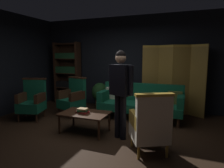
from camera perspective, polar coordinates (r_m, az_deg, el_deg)
name	(u,v)px	position (r m, az deg, el deg)	size (l,w,h in m)	color
ground_plane	(98,135)	(4.16, -4.13, -14.56)	(10.00, 10.00, 0.00)	black
back_wall	(131,63)	(6.14, 5.61, 6.17)	(7.20, 0.10, 2.80)	black
side_wall_left	(8,63)	(6.18, -27.78, 5.30)	(0.10, 3.60, 2.80)	black
folding_screen	(173,79)	(5.67, 17.20, 1.49)	(1.70, 0.34, 1.90)	olive
bookshelf	(68,72)	(6.84, -12.69, 3.40)	(0.90, 0.32, 2.05)	#382114
velvet_couch	(141,101)	(5.17, 8.36, -4.85)	(2.12, 0.78, 0.88)	#382114
coffee_table	(85,115)	(4.23, -7.90, -8.84)	(1.00, 0.64, 0.42)	#382114
armchair_gilt_accent	(150,125)	(3.33, 11.00, -11.53)	(0.78, 0.78, 1.04)	#B78E33
armchair_wing_left	(32,100)	(5.42, -22.04, -4.33)	(0.72, 0.71, 1.04)	#382114
armchair_wing_right	(73,97)	(5.45, -11.21, -3.82)	(0.72, 0.71, 1.04)	#382114
standing_figure	(121,87)	(3.74, 2.50, -0.74)	(0.55, 0.35, 1.70)	black
potted_plant	(100,94)	(6.07, -3.49, -2.81)	(0.50, 0.50, 0.79)	brown
book_red_leather	(83,112)	(4.20, -8.49, -8.05)	(0.25, 0.17, 0.04)	maroon
book_green_cloth	(83,110)	(4.19, -8.50, -7.59)	(0.20, 0.16, 0.04)	#1E4C28
book_tan_leather	(83,109)	(4.18, -8.51, -7.17)	(0.20, 0.15, 0.03)	#9E7A47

